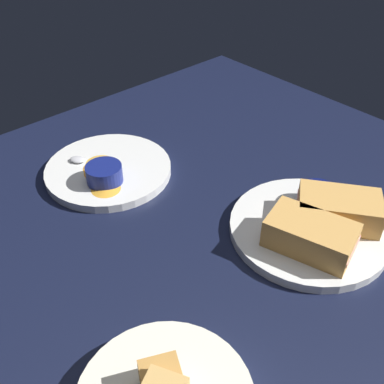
# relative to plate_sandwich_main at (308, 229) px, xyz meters

# --- Properties ---
(ground_plane) EXTENTS (1.10, 1.10, 0.03)m
(ground_plane) POSITION_rel_plate_sandwich_main_xyz_m (0.09, 0.11, -0.02)
(ground_plane) COLOR black
(plate_sandwich_main) EXTENTS (0.26, 0.26, 0.02)m
(plate_sandwich_main) POSITION_rel_plate_sandwich_main_xyz_m (0.00, 0.00, 0.00)
(plate_sandwich_main) COLOR silver
(plate_sandwich_main) RESTS_ON ground_plane
(sandwich_half_near) EXTENTS (0.15, 0.11, 0.05)m
(sandwich_half_near) POSITION_rel_plate_sandwich_main_xyz_m (-0.03, 0.04, 0.03)
(sandwich_half_near) COLOR tan
(sandwich_half_near) RESTS_ON plate_sandwich_main
(sandwich_half_far) EXTENTS (0.15, 0.14, 0.05)m
(sandwich_half_far) POSITION_rel_plate_sandwich_main_xyz_m (-0.02, -0.04, 0.03)
(sandwich_half_far) COLOR tan
(sandwich_half_far) RESTS_ON plate_sandwich_main
(ramekin_dark_sauce) EXTENTS (0.06, 0.06, 0.03)m
(ramekin_dark_sauce) POSITION_rel_plate_sandwich_main_xyz_m (0.02, -0.05, 0.03)
(ramekin_dark_sauce) COLOR #0C144C
(ramekin_dark_sauce) RESTS_ON plate_sandwich_main
(spoon_by_dark_ramekin) EXTENTS (0.04, 0.10, 0.01)m
(spoon_by_dark_ramekin) POSITION_rel_plate_sandwich_main_xyz_m (0.01, -0.00, 0.01)
(spoon_by_dark_ramekin) COLOR silver
(spoon_by_dark_ramekin) RESTS_ON plate_sandwich_main
(plate_chips_companion) EXTENTS (0.24, 0.24, 0.02)m
(plate_chips_companion) POSITION_rel_plate_sandwich_main_xyz_m (0.36, 0.15, 0.00)
(plate_chips_companion) COLOR silver
(plate_chips_companion) RESTS_ON ground_plane
(ramekin_light_gravy) EXTENTS (0.07, 0.07, 0.03)m
(ramekin_light_gravy) POSITION_rel_plate_sandwich_main_xyz_m (0.32, 0.18, 0.03)
(ramekin_light_gravy) COLOR navy
(ramekin_light_gravy) RESTS_ON plate_chips_companion
(spoon_by_gravy_ramekin) EXTENTS (0.09, 0.07, 0.01)m
(spoon_by_gravy_ramekin) POSITION_rel_plate_sandwich_main_xyz_m (0.40, 0.18, 0.01)
(spoon_by_gravy_ramekin) COLOR silver
(spoon_by_gravy_ramekin) RESTS_ON plate_chips_companion
(plantain_chip_scatter) EXTENTS (0.14, 0.10, 0.01)m
(plantain_chip_scatter) POSITION_rel_plate_sandwich_main_xyz_m (0.35, 0.17, 0.01)
(plantain_chip_scatter) COLOR gold
(plantain_chip_scatter) RESTS_ON plate_chips_companion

